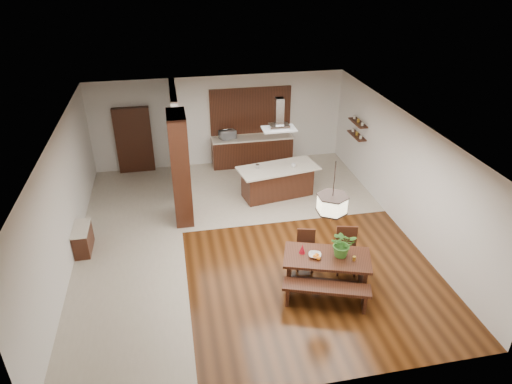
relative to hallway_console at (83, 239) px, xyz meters
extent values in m
plane|color=#341A09|center=(3.81, -0.20, -0.32)|extent=(9.00, 9.00, 0.00)
cube|color=white|center=(3.81, -0.20, 2.58)|extent=(8.00, 9.00, 0.04)
cube|color=silver|center=(3.81, 4.30, 1.14)|extent=(8.00, 0.04, 2.90)
cube|color=silver|center=(3.81, -4.70, 1.14)|extent=(8.00, 0.04, 2.90)
cube|color=silver|center=(-0.19, -0.20, 1.14)|extent=(0.04, 9.00, 2.90)
cube|color=silver|center=(7.81, -0.20, 1.14)|extent=(0.04, 9.00, 2.90)
cube|color=#BEB29E|center=(1.06, -0.20, -0.31)|extent=(2.50, 9.00, 0.01)
cube|color=#BEB29E|center=(5.06, 2.30, -0.31)|extent=(5.50, 4.00, 0.01)
cube|color=#37200D|center=(3.81, -0.20, 2.57)|extent=(8.00, 9.00, 0.02)
cube|color=black|center=(2.41, 1.00, 1.14)|extent=(0.45, 1.00, 2.90)
cube|color=silver|center=(2.41, 3.10, 1.14)|extent=(0.18, 2.40, 2.90)
cube|color=black|center=(0.00, 0.00, 0.00)|extent=(0.37, 0.88, 0.63)
cube|color=black|center=(1.11, 4.20, 0.74)|extent=(1.10, 0.20, 2.10)
cube|color=black|center=(4.81, 4.00, 0.13)|extent=(2.60, 0.60, 0.90)
cube|color=beige|center=(4.81, 4.00, 0.61)|extent=(2.60, 0.62, 0.05)
cube|color=brown|center=(4.81, 4.26, 1.44)|extent=(2.60, 0.08, 1.50)
cube|color=black|center=(7.68, 2.40, 1.08)|extent=(0.26, 0.90, 0.04)
cube|color=black|center=(7.68, 2.40, 1.49)|extent=(0.26, 0.90, 0.04)
cube|color=black|center=(5.20, -2.30, 0.40)|extent=(1.96, 1.40, 0.06)
cube|color=black|center=(4.46, -2.06, 0.03)|extent=(0.30, 0.70, 0.68)
cube|color=black|center=(5.93, -2.54, 0.03)|extent=(0.30, 0.70, 0.68)
imported|color=#397527|center=(5.49, -2.32, 0.72)|extent=(0.59, 0.53, 0.59)
imported|color=beige|center=(4.94, -2.25, 0.46)|extent=(0.33, 0.33, 0.06)
cone|color=#9E0B19|center=(4.72, -2.08, 0.53)|extent=(0.14, 0.14, 0.21)
cylinder|color=gold|center=(5.69, -2.53, 0.47)|extent=(0.08, 0.08, 0.10)
cube|color=black|center=(5.12, 1.72, 0.12)|extent=(2.04, 1.05, 0.88)
cube|color=beige|center=(5.12, 1.67, 0.59)|extent=(2.37, 1.34, 0.05)
imported|color=silver|center=(5.53, 1.61, 0.66)|extent=(0.15, 0.15, 0.10)
imported|color=silver|center=(4.02, 4.03, 0.77)|extent=(0.58, 0.49, 0.27)
camera|label=1|loc=(2.27, -9.50, 6.09)|focal=32.00mm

